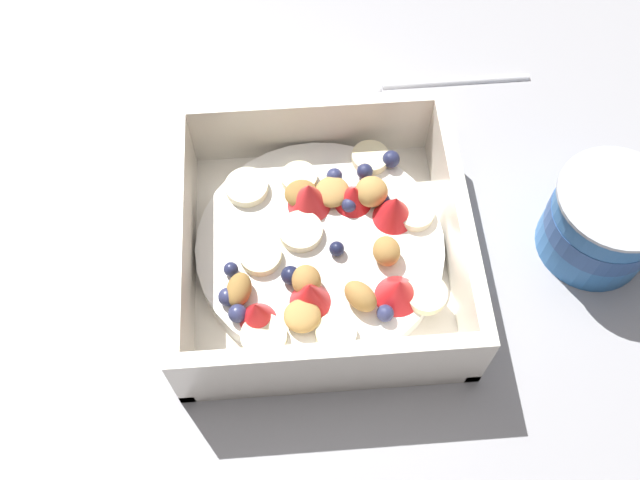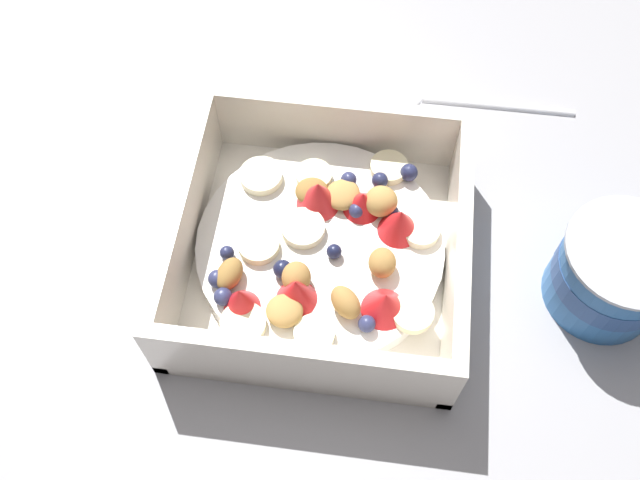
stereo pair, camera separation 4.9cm
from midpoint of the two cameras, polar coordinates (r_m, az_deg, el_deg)
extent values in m
plane|color=#9E9EA3|center=(0.52, -2.17, -1.09)|extent=(2.40, 2.40, 0.00)
cube|color=white|center=(0.51, -2.73, -1.63)|extent=(0.20, 0.20, 0.01)
cube|color=white|center=(0.49, -13.73, -0.79)|extent=(0.20, 0.01, 0.07)
cube|color=white|center=(0.49, 8.06, 0.59)|extent=(0.20, 0.01, 0.07)
cube|color=white|center=(0.54, -3.36, 8.60)|extent=(0.01, 0.18, 0.07)
cube|color=white|center=(0.45, -2.27, -10.60)|extent=(0.01, 0.18, 0.07)
cylinder|color=white|center=(0.50, -2.79, -0.91)|extent=(0.17, 0.17, 0.02)
cylinder|color=#F7EFC6|center=(0.49, -4.41, 0.76)|extent=(0.04, 0.04, 0.01)
cylinder|color=#F4EAB7|center=(0.46, -7.61, -8.01)|extent=(0.03, 0.03, 0.01)
cylinder|color=beige|center=(0.48, -7.68, -1.53)|extent=(0.03, 0.03, 0.01)
cylinder|color=#F7EFC6|center=(0.50, 4.93, 1.92)|extent=(0.03, 0.03, 0.01)
cylinder|color=#F4EAB7|center=(0.52, 1.43, 6.44)|extent=(0.03, 0.03, 0.01)
cylinder|color=#F7EFC6|center=(0.51, -8.64, 4.00)|extent=(0.04, 0.04, 0.01)
cylinder|color=#F4EAB7|center=(0.51, -4.41, 4.77)|extent=(0.04, 0.04, 0.01)
cylinder|color=#F4EAB7|center=(0.47, 5.64, -4.66)|extent=(0.03, 0.03, 0.01)
cylinder|color=#F4EAB7|center=(0.46, -1.66, -7.83)|extent=(0.03, 0.03, 0.01)
cone|color=red|center=(0.49, 3.23, 2.35)|extent=(0.03, 0.03, 0.02)
cone|color=red|center=(0.46, -8.17, -6.09)|extent=(0.03, 0.03, 0.02)
cone|color=red|center=(0.46, -3.86, -4.61)|extent=(0.04, 0.04, 0.03)
cone|color=red|center=(0.46, 3.38, -4.26)|extent=(0.04, 0.04, 0.02)
cone|color=red|center=(0.50, -0.07, 3.42)|extent=(0.04, 0.04, 0.02)
cone|color=red|center=(0.50, -3.72, 3.37)|extent=(0.03, 0.03, 0.03)
sphere|color=navy|center=(0.47, -9.66, -6.14)|extent=(0.01, 0.01, 0.01)
sphere|color=#23284C|center=(0.51, 0.94, 5.32)|extent=(0.01, 0.01, 0.01)
sphere|color=navy|center=(0.47, -10.42, -4.80)|extent=(0.01, 0.01, 0.01)
sphere|color=navy|center=(0.50, -0.41, 2.61)|extent=(0.01, 0.01, 0.01)
sphere|color=navy|center=(0.51, -1.55, 4.94)|extent=(0.01, 0.01, 0.01)
sphere|color=navy|center=(0.46, 2.27, -6.20)|extent=(0.01, 0.01, 0.01)
sphere|color=#23284C|center=(0.48, -10.08, -2.59)|extent=(0.01, 0.01, 0.01)
sphere|color=#191E3D|center=(0.47, -5.34, -3.11)|extent=(0.01, 0.01, 0.01)
sphere|color=#191E3D|center=(0.50, 2.33, 2.98)|extent=(0.01, 0.01, 0.01)
sphere|color=#23284C|center=(0.52, 3.09, 6.30)|extent=(0.01, 0.01, 0.01)
sphere|color=#191E3D|center=(0.48, -1.53, -0.96)|extent=(0.01, 0.01, 0.01)
ellipsoid|color=tan|center=(0.50, 1.40, 3.68)|extent=(0.03, 0.03, 0.02)
ellipsoid|color=#AD7F42|center=(0.47, -4.09, -3.55)|extent=(0.02, 0.02, 0.02)
ellipsoid|color=tan|center=(0.46, -4.49, -6.41)|extent=(0.03, 0.03, 0.01)
ellipsoid|color=#AD7F42|center=(0.46, 0.28, -4.84)|extent=(0.03, 0.03, 0.02)
ellipsoid|color=tan|center=(0.50, -1.77, 3.67)|extent=(0.03, 0.03, 0.01)
ellipsoid|color=#AD7F42|center=(0.48, 2.50, -1.16)|extent=(0.02, 0.02, 0.02)
ellipsoid|color=olive|center=(0.47, -9.51, -4.24)|extent=(0.03, 0.02, 0.02)
ellipsoid|color=olive|center=(0.50, -4.29, 3.53)|extent=(0.03, 0.03, 0.01)
ellipsoid|color=silver|center=(0.60, 0.44, 12.24)|extent=(0.03, 0.05, 0.01)
cylinder|color=silver|center=(0.61, 8.69, 12.51)|extent=(0.01, 0.13, 0.01)
cylinder|color=#3370B7|center=(0.52, 19.41, 1.09)|extent=(0.08, 0.08, 0.06)
cylinder|color=#2D5193|center=(0.52, 19.51, 1.26)|extent=(0.08, 0.08, 0.02)
cylinder|color=#B7BCC6|center=(0.50, 20.50, 3.00)|extent=(0.08, 0.08, 0.00)
camera|label=1|loc=(0.02, -92.87, -5.07)|focal=39.69mm
camera|label=2|loc=(0.02, 87.13, 5.07)|focal=39.69mm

